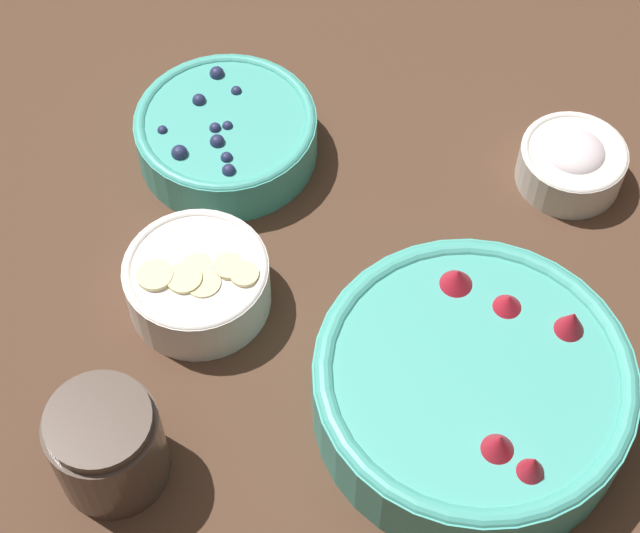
% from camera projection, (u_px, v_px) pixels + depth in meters
% --- Properties ---
extents(ground_plane, '(4.00, 4.00, 0.00)m').
position_uv_depth(ground_plane, '(381.00, 310.00, 0.98)').
color(ground_plane, '#4C3323').
extents(bowl_strawberries, '(0.27, 0.27, 0.09)m').
position_uv_depth(bowl_strawberries, '(473.00, 386.00, 0.89)').
color(bowl_strawberries, '#47AD9E').
rests_on(bowl_strawberries, ground_plane).
extents(bowl_blueberries, '(0.18, 0.18, 0.06)m').
position_uv_depth(bowl_blueberries, '(226.00, 132.00, 1.06)').
color(bowl_blueberries, '#47AD9E').
rests_on(bowl_blueberries, ground_plane).
extents(bowl_bananas, '(0.13, 0.13, 0.06)m').
position_uv_depth(bowl_bananas, '(197.00, 281.00, 0.95)').
color(bowl_bananas, white).
rests_on(bowl_bananas, ground_plane).
extents(bowl_cream, '(0.10, 0.10, 0.05)m').
position_uv_depth(bowl_cream, '(572.00, 161.00, 1.04)').
color(bowl_cream, silver).
rests_on(bowl_cream, ground_plane).
extents(jar_chocolate, '(0.09, 0.09, 0.09)m').
position_uv_depth(jar_chocolate, '(108.00, 446.00, 0.85)').
color(jar_chocolate, '#4C3D33').
rests_on(jar_chocolate, ground_plane).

